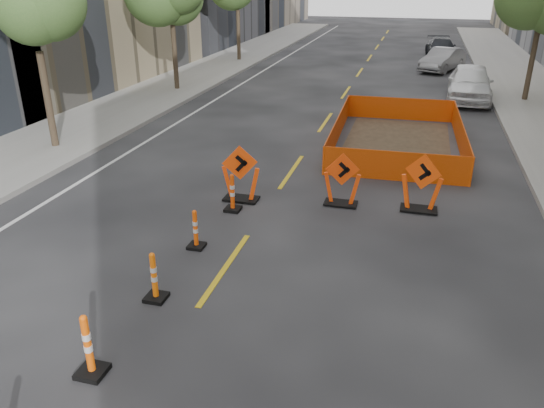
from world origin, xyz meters
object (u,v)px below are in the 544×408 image
(channelizer_5, at_px, (195,229))
(parked_car_near, at_px, (470,83))
(parked_car_far, at_px, (441,48))
(channelizer_6, at_px, (232,192))
(chevron_sign_center, at_px, (342,179))
(parked_car_mid, at_px, (443,60))
(channelizer_3, at_px, (88,345))
(chevron_sign_right, at_px, (422,183))
(chevron_sign_left, at_px, (241,173))
(channelizer_4, at_px, (154,276))

(channelizer_5, distance_m, parked_car_near, 18.34)
(channelizer_5, height_order, parked_car_far, parked_car_far)
(channelizer_6, relative_size, chevron_sign_center, 0.70)
(channelizer_5, distance_m, chevron_sign_center, 4.24)
(chevron_sign_center, xyz_separation_m, parked_car_mid, (2.96, 21.89, -0.04))
(parked_car_mid, xyz_separation_m, parked_car_far, (0.01, 5.80, -0.02))
(channelizer_3, distance_m, parked_car_far, 35.56)
(chevron_sign_right, bearing_deg, chevron_sign_center, -155.06)
(chevron_sign_left, distance_m, parked_car_mid, 22.99)
(channelizer_5, height_order, parked_car_near, parked_car_near)
(chevron_sign_center, bearing_deg, parked_car_mid, 69.56)
(channelizer_5, distance_m, chevron_sign_left, 2.82)
(channelizer_5, bearing_deg, channelizer_3, -89.52)
(parked_car_near, bearing_deg, chevron_sign_left, -112.24)
(channelizer_4, xyz_separation_m, parked_car_far, (5.68, 32.99, 0.16))
(channelizer_5, bearing_deg, chevron_sign_right, 35.10)
(parked_car_mid, bearing_deg, chevron_sign_center, -74.74)
(channelizer_5, relative_size, channelizer_6, 0.91)
(parked_car_near, bearing_deg, parked_car_far, 97.08)
(chevron_sign_right, bearing_deg, channelizer_3, -101.39)
(channelizer_3, relative_size, parked_car_mid, 0.26)
(channelizer_6, distance_m, chevron_sign_center, 2.86)
(chevron_sign_center, xyz_separation_m, parked_car_far, (2.97, 27.69, -0.06))
(channelizer_4, relative_size, chevron_sign_left, 0.64)
(channelizer_4, bearing_deg, parked_car_mid, 78.22)
(channelizer_3, bearing_deg, parked_car_near, 72.39)
(chevron_sign_right, bearing_deg, parked_car_mid, 108.11)
(channelizer_3, height_order, chevron_sign_center, chevron_sign_center)
(channelizer_5, relative_size, parked_car_far, 0.20)
(parked_car_mid, height_order, parked_car_far, parked_car_mid)
(chevron_sign_left, bearing_deg, chevron_sign_center, -15.00)
(channelizer_6, height_order, parked_car_mid, parked_car_mid)
(channelizer_3, height_order, parked_car_mid, parked_car_mid)
(chevron_sign_right, bearing_deg, channelizer_5, -124.24)
(parked_car_near, height_order, parked_car_mid, parked_car_near)
(channelizer_3, height_order, channelizer_5, channelizer_3)
(parked_car_mid, bearing_deg, channelizer_4, -78.81)
(parked_car_far, bearing_deg, parked_car_near, -91.49)
(channelizer_4, bearing_deg, channelizer_5, 91.66)
(channelizer_3, relative_size, channelizer_6, 1.08)
(channelizer_6, height_order, parked_car_far, parked_car_far)
(channelizer_3, xyz_separation_m, parked_car_near, (6.74, 21.24, 0.29))
(channelizer_3, xyz_separation_m, chevron_sign_center, (2.73, 7.41, 0.18))
(chevron_sign_center, height_order, chevron_sign_right, chevron_sign_right)
(channelizer_3, relative_size, parked_car_near, 0.22)
(parked_car_mid, bearing_deg, chevron_sign_right, -69.57)
(channelizer_4, distance_m, chevron_sign_right, 7.21)
(channelizer_5, height_order, chevron_sign_right, chevron_sign_right)
(channelizer_5, relative_size, parked_car_mid, 0.22)
(chevron_sign_right, relative_size, parked_car_far, 0.34)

